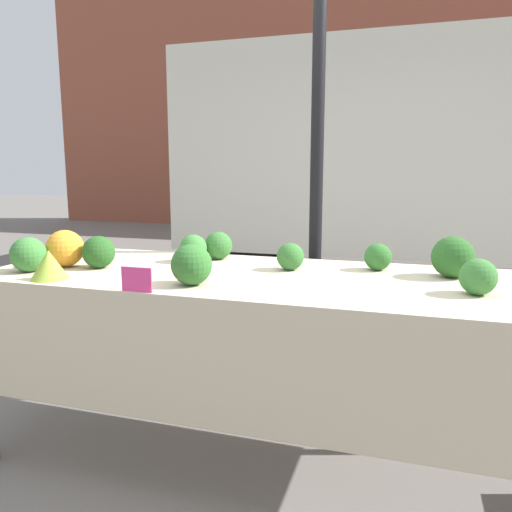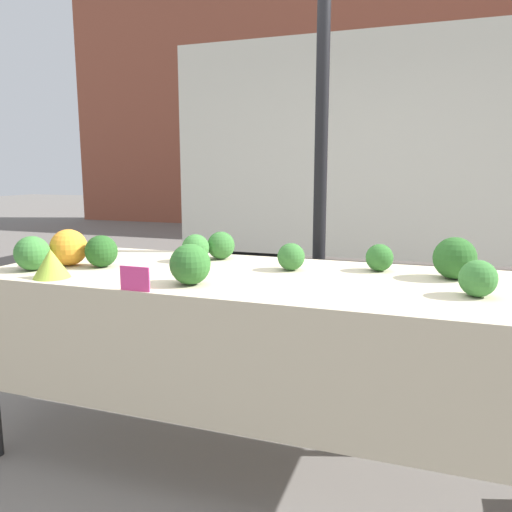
# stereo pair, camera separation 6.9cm
# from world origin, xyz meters

# --- Properties ---
(ground_plane) EXTENTS (40.00, 40.00, 0.00)m
(ground_plane) POSITION_xyz_m (0.00, 0.00, 0.00)
(ground_plane) COLOR slate
(building_facade) EXTENTS (16.00, 0.60, 6.89)m
(building_facade) POSITION_xyz_m (0.00, 9.35, 3.45)
(building_facade) COLOR brown
(building_facade) RESTS_ON ground_plane
(tent_pole) EXTENTS (0.07, 0.07, 2.21)m
(tent_pole) POSITION_xyz_m (0.13, 0.68, 1.11)
(tent_pole) COLOR black
(tent_pole) RESTS_ON ground_plane
(parked_truck) EXTENTS (5.12, 1.91, 2.70)m
(parked_truck) POSITION_xyz_m (0.25, 4.35, 1.44)
(parked_truck) COLOR silver
(parked_truck) RESTS_ON ground_plane
(market_table) EXTENTS (2.37, 0.89, 0.85)m
(market_table) POSITION_xyz_m (0.00, -0.07, 0.76)
(market_table) COLOR beige
(market_table) RESTS_ON ground_plane
(orange_cauliflower) EXTENTS (0.17, 0.17, 0.17)m
(orange_cauliflower) POSITION_xyz_m (-0.90, -0.10, 0.94)
(orange_cauliflower) COLOR orange
(orange_cauliflower) RESTS_ON market_table
(romanesco_head) EXTENTS (0.15, 0.15, 0.12)m
(romanesco_head) POSITION_xyz_m (-0.78, -0.35, 0.91)
(romanesco_head) COLOR #93B238
(romanesco_head) RESTS_ON market_table
(broccoli_head_0) EXTENTS (0.15, 0.15, 0.15)m
(broccoli_head_0) POSITION_xyz_m (-0.97, -0.25, 0.93)
(broccoli_head_0) COLOR #387533
(broccoli_head_0) RESTS_ON market_table
(broccoli_head_1) EXTENTS (0.13, 0.13, 0.13)m
(broccoli_head_1) POSITION_xyz_m (0.87, -0.11, 0.92)
(broccoli_head_1) COLOR #387533
(broccoli_head_1) RESTS_ON market_table
(broccoli_head_2) EXTENTS (0.12, 0.12, 0.12)m
(broccoli_head_2) POSITION_xyz_m (0.49, 0.25, 0.91)
(broccoli_head_2) COLOR #2D6628
(broccoli_head_2) RESTS_ON market_table
(broccoli_head_3) EXTENTS (0.15, 0.15, 0.15)m
(broccoli_head_3) POSITION_xyz_m (-0.73, -0.08, 0.93)
(broccoli_head_3) COLOR #23511E
(broccoli_head_3) RESTS_ON market_table
(broccoli_head_4) EXTENTS (0.14, 0.14, 0.14)m
(broccoli_head_4) POSITION_xyz_m (-0.29, 0.30, 0.92)
(broccoli_head_4) COLOR #336B2D
(broccoli_head_4) RESTS_ON market_table
(broccoli_head_5) EXTENTS (0.17, 0.17, 0.17)m
(broccoli_head_5) POSITION_xyz_m (0.80, 0.18, 0.94)
(broccoli_head_5) COLOR #285B23
(broccoli_head_5) RESTS_ON market_table
(broccoli_head_6) EXTENTS (0.13, 0.13, 0.13)m
(broccoli_head_6) POSITION_xyz_m (-0.38, 0.19, 0.92)
(broccoli_head_6) COLOR #387533
(broccoli_head_6) RESTS_ON market_table
(broccoli_head_7) EXTENTS (0.16, 0.16, 0.16)m
(broccoli_head_7) POSITION_xyz_m (-0.18, -0.27, 0.93)
(broccoli_head_7) COLOR #2D6628
(broccoli_head_7) RESTS_ON market_table
(broccoli_head_8) EXTENTS (0.12, 0.12, 0.12)m
(broccoli_head_8) POSITION_xyz_m (0.12, 0.14, 0.91)
(broccoli_head_8) COLOR #336B2D
(broccoli_head_8) RESTS_ON market_table
(price_sign) EXTENTS (0.12, 0.01, 0.09)m
(price_sign) POSITION_xyz_m (-0.33, -0.43, 0.90)
(price_sign) COLOR #E53D84
(price_sign) RESTS_ON market_table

